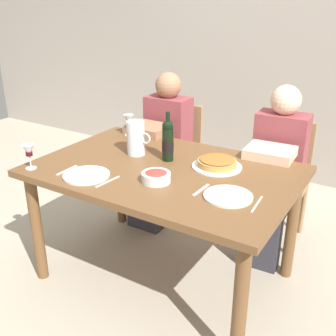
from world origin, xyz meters
TOP-DOWN VIEW (x-y plane):
  - ground_plane at (0.00, 0.00)m, footprint 8.00×8.00m
  - back_wall at (0.00, 2.01)m, footprint 8.00×0.10m
  - dining_table at (0.00, 0.00)m, footprint 1.50×1.00m
  - wine_bottle at (-0.05, 0.12)m, footprint 0.07×0.07m
  - water_pitcher at (-0.27, 0.10)m, footprint 0.17×0.11m
  - baked_tart at (0.25, 0.17)m, footprint 0.29×0.29m
  - salad_bowl at (0.06, -0.18)m, footprint 0.16×0.16m
  - wine_glass_left_diner at (-0.66, -0.41)m, footprint 0.07×0.07m
  - wine_glass_right_diner at (-0.54, 0.38)m, footprint 0.07×0.07m
  - dinner_plate_left_setting at (-0.31, -0.32)m, footprint 0.26×0.26m
  - dinner_plate_right_setting at (0.47, -0.15)m, footprint 0.25×0.25m
  - fork_left_setting at (-0.46, -0.32)m, footprint 0.02×0.16m
  - knife_left_setting at (-0.16, -0.32)m, footprint 0.03×0.18m
  - knife_right_setting at (0.62, -0.15)m, footprint 0.02×0.18m
  - spoon_right_setting at (0.32, -0.15)m, footprint 0.02×0.16m
  - chair_left at (-0.45, 0.90)m, footprint 0.40×0.40m
  - diner_left at (-0.45, 0.66)m, footprint 0.34×0.50m
  - chair_right at (0.45, 0.89)m, footprint 0.42×0.42m
  - diner_right at (0.46, 0.66)m, footprint 0.35×0.52m

SIDE VIEW (x-z plane):
  - ground_plane at x=0.00m, z-range 0.00..0.00m
  - chair_left at x=-0.45m, z-range 0.06..0.93m
  - chair_right at x=0.45m, z-range 0.06..0.93m
  - diner_left at x=-0.45m, z-range 0.04..1.20m
  - diner_right at x=0.46m, z-range 0.04..1.20m
  - dining_table at x=0.00m, z-range 0.29..1.05m
  - fork_left_setting at x=-0.46m, z-range 0.76..0.76m
  - knife_left_setting at x=-0.16m, z-range 0.76..0.76m
  - knife_right_setting at x=0.62m, z-range 0.76..0.76m
  - spoon_right_setting at x=0.32m, z-range 0.76..0.76m
  - dinner_plate_left_setting at x=-0.31m, z-range 0.76..0.77m
  - dinner_plate_right_setting at x=0.47m, z-range 0.76..0.77m
  - baked_tart at x=0.25m, z-range 0.76..0.82m
  - salad_bowl at x=0.06m, z-range 0.76..0.82m
  - water_pitcher at x=-0.27m, z-range 0.75..0.96m
  - wine_glass_left_diner at x=-0.66m, z-range 0.79..0.94m
  - wine_glass_right_diner at x=-0.54m, z-range 0.79..0.94m
  - wine_bottle at x=-0.05m, z-range 0.74..1.04m
  - back_wall at x=0.00m, z-range 0.00..2.80m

